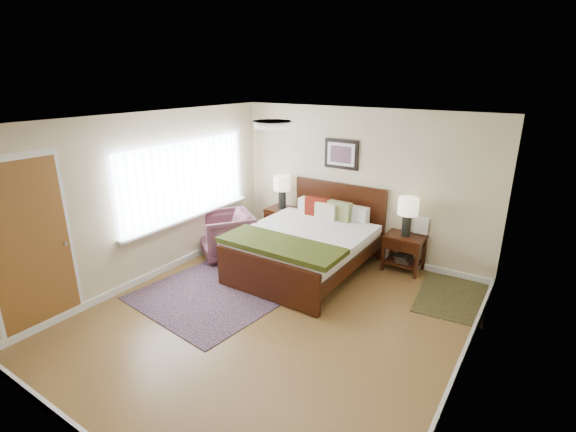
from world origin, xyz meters
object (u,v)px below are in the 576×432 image
at_px(lamp_left, 282,186).
at_px(lamp_right, 408,210).
at_px(nightstand_right, 404,249).
at_px(rug_persian, 234,284).
at_px(bed, 307,238).
at_px(armchair, 226,235).
at_px(nightstand_left, 282,215).

xyz_separation_m(lamp_left, lamp_right, (2.34, 0.00, -0.04)).
xyz_separation_m(nightstand_right, lamp_left, (-2.34, 0.01, 0.68)).
bearing_deg(lamp_left, rug_persian, -78.25).
height_order(bed, armchair, bed).
relative_size(bed, armchair, 2.61).
relative_size(nightstand_left, lamp_left, 1.03).
bearing_deg(armchair, rug_persian, -8.82).
bearing_deg(lamp_left, bed, -39.07).
height_order(nightstand_right, lamp_left, lamp_left).
bearing_deg(rug_persian, nightstand_left, 107.93).
bearing_deg(nightstand_left, lamp_right, 0.53).
bearing_deg(nightstand_left, armchair, -108.67).
bearing_deg(rug_persian, bed, 62.10).
distance_m(nightstand_left, rug_persian, 1.96).
distance_m(armchair, rug_persian, 1.13).
relative_size(nightstand_right, rug_persian, 0.22).
relative_size(bed, nightstand_left, 3.54).
xyz_separation_m(nightstand_left, nightstand_right, (2.34, 0.01, -0.14)).
distance_m(lamp_left, rug_persian, 2.18).
bearing_deg(rug_persian, nightstand_right, 49.74).
bearing_deg(nightstand_right, bed, -146.10).
distance_m(bed, lamp_right, 1.61).
distance_m(bed, lamp_left, 1.47).
relative_size(nightstand_right, armchair, 0.70).
distance_m(bed, rug_persian, 1.33).
xyz_separation_m(nightstand_left, armchair, (-0.38, -1.12, -0.12)).
relative_size(lamp_left, rug_persian, 0.23).
relative_size(bed, nightstand_right, 3.75).
relative_size(nightstand_left, armchair, 0.74).
bearing_deg(bed, nightstand_right, 33.90).
distance_m(nightstand_left, lamp_left, 0.55).
xyz_separation_m(bed, nightstand_right, (1.27, 0.85, -0.18)).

